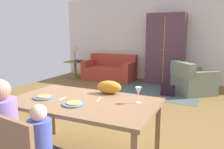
{
  "coord_description": "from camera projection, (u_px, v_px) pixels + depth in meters",
  "views": [
    {
      "loc": [
        1.67,
        -3.25,
        1.54
      ],
      "look_at": [
        0.12,
        0.09,
        0.85
      ],
      "focal_mm": 35.88,
      "sensor_mm": 36.0,
      "label": 1
    }
  ],
  "objects": [
    {
      "name": "book_lower",
      "position": [
        80.0,
        61.0,
        7.62
      ],
      "size": [
        0.22,
        0.16,
        0.03
      ],
      "primitive_type": "cube",
      "color": "maroon",
      "rests_on": "side_table"
    },
    {
      "name": "ground_plane",
      "position": [
        118.0,
        112.0,
        4.46
      ],
      "size": [
        6.88,
        6.5,
        0.02
      ],
      "primitive_type": "cube",
      "color": "brown"
    },
    {
      "name": "plate_near_man",
      "position": [
        44.0,
        97.0,
        2.71
      ],
      "size": [
        0.25,
        0.25,
        0.02
      ],
      "primitive_type": "cylinder",
      "color": "slate",
      "rests_on": "dining_table"
    },
    {
      "name": "book_upper",
      "position": [
        79.0,
        60.0,
        7.54
      ],
      "size": [
        0.22,
        0.16,
        0.03
      ],
      "primitive_type": "cube",
      "color": "#2E4884",
      "rests_on": "book_lower"
    },
    {
      "name": "couch",
      "position": [
        110.0,
        70.0,
        7.43
      ],
      "size": [
        1.67,
        0.86,
        0.82
      ],
      "color": "#A83929",
      "rests_on": "ground_plane"
    },
    {
      "name": "side_table",
      "position": [
        75.0,
        67.0,
        7.68
      ],
      "size": [
        0.56,
        0.56,
        0.58
      ],
      "color": "olive",
      "rests_on": "ground_plane"
    },
    {
      "name": "handbag",
      "position": [
        168.0,
        90.0,
        5.54
      ],
      "size": [
        0.32,
        0.16,
        0.26
      ],
      "primitive_type": "cube",
      "color": "black",
      "rests_on": "ground_plane"
    },
    {
      "name": "back_wall",
      "position": [
        159.0,
        39.0,
        7.15
      ],
      "size": [
        6.88,
        0.1,
        2.7
      ],
      "primitive_type": "cube",
      "color": "silver",
      "rests_on": "ground_plane"
    },
    {
      "name": "pizza_near_child",
      "position": [
        74.0,
        103.0,
        2.46
      ],
      "size": [
        0.17,
        0.17,
        0.01
      ],
      "primitive_type": "cylinder",
      "color": "#E1A24D",
      "rests_on": "plate_near_child"
    },
    {
      "name": "pizza_near_man",
      "position": [
        44.0,
        96.0,
        2.71
      ],
      "size": [
        0.17,
        0.17,
        0.01
      ],
      "primitive_type": "cylinder",
      "color": "#E69550",
      "rests_on": "plate_near_man"
    },
    {
      "name": "area_rug",
      "position": [
        149.0,
        90.0,
        6.06
      ],
      "size": [
        2.6,
        1.8,
        0.01
      ],
      "primitive_type": "cube",
      "color": "#46534F",
      "rests_on": "ground_plane"
    },
    {
      "name": "wine_glass",
      "position": [
        138.0,
        92.0,
        2.5
      ],
      "size": [
        0.07,
        0.07,
        0.19
      ],
      "color": "silver",
      "rests_on": "dining_table"
    },
    {
      "name": "armoire",
      "position": [
        166.0,
        49.0,
        6.74
      ],
      "size": [
        1.1,
        0.59,
        2.1
      ],
      "color": "#52303D",
      "rests_on": "ground_plane"
    },
    {
      "name": "cat",
      "position": [
        109.0,
        87.0,
        2.9
      ],
      "size": [
        0.34,
        0.22,
        0.17
      ],
      "primitive_type": "ellipsoid",
      "rotation": [
        0.0,
        0.0,
        0.19
      ],
      "color": "orange",
      "rests_on": "dining_table"
    },
    {
      "name": "person_man",
      "position": [
        7.0,
        136.0,
        2.25
      ],
      "size": [
        0.3,
        0.41,
        1.11
      ],
      "color": "#322E40",
      "rests_on": "ground_plane"
    },
    {
      "name": "dining_table",
      "position": [
        83.0,
        106.0,
        2.63
      ],
      "size": [
        1.72,
        1.0,
        0.76
      ],
      "color": "#886342",
      "rests_on": "ground_plane"
    },
    {
      "name": "plate_near_child",
      "position": [
        74.0,
        104.0,
        2.46
      ],
      "size": [
        0.25,
        0.25,
        0.02
      ],
      "primitive_type": "cylinder",
      "color": "slate",
      "rests_on": "dining_table"
    },
    {
      "name": "table_lamp",
      "position": [
        75.0,
        49.0,
        7.56
      ],
      "size": [
        0.26,
        0.26,
        0.54
      ],
      "color": "brown",
      "rests_on": "side_table"
    },
    {
      "name": "fork",
      "position": [
        62.0,
        99.0,
        2.68
      ],
      "size": [
        0.02,
        0.15,
        0.01
      ],
      "primitive_type": "cube",
      "rotation": [
        0.0,
        0.0,
        0.05
      ],
      "color": "silver",
      "rests_on": "dining_table"
    },
    {
      "name": "knife",
      "position": [
        98.0,
        99.0,
        2.64
      ],
      "size": [
        0.05,
        0.17,
        0.01
      ],
      "primitive_type": "cube",
      "rotation": [
        0.0,
        0.0,
        0.24
      ],
      "color": "silver",
      "rests_on": "dining_table"
    },
    {
      "name": "armchair",
      "position": [
        192.0,
        81.0,
        5.71
      ],
      "size": [
        1.2,
        1.2,
        0.82
      ],
      "color": "slate",
      "rests_on": "ground_plane"
    }
  ]
}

